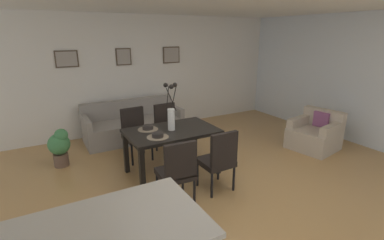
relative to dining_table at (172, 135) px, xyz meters
The scene contains 19 objects.
ground_plane 1.06m from the dining_table, 70.35° to the right, with size 9.00×9.00×0.00m, color tan.
back_wall_panel 2.56m from the dining_table, 83.41° to the left, with size 9.00×0.10×2.60m, color white.
side_window_wall 4.01m from the dining_table, ahead, with size 0.10×6.30×2.60m, color white.
dining_table is the anchor object (origin of this frame).
dining_chair_near_left 0.93m from the dining_table, 110.97° to the right, with size 0.47×0.47×0.92m.
dining_chair_near_right 0.92m from the dining_table, 110.21° to the left, with size 0.47×0.47×0.92m.
dining_chair_far_left 0.90m from the dining_table, 67.60° to the right, with size 0.45×0.45×0.92m.
dining_chair_far_right 0.92m from the dining_table, 69.69° to the left, with size 0.46×0.46×0.92m.
centerpiece_vase 0.37m from the dining_table, 55.35° to the left, with size 0.21×0.23×0.73m.
placemat_near_left 0.38m from the dining_table, 147.65° to the right, with size 0.32×0.32×0.01m, color #7F705B.
bowl_near_left 0.40m from the dining_table, 147.65° to the right, with size 0.17×0.17×0.07m.
placemat_near_right 0.38m from the dining_table, 147.65° to the left, with size 0.32×0.32×0.01m, color #7F705B.
bowl_near_right 0.40m from the dining_table, 147.65° to the left, with size 0.17×0.17×0.07m.
sofa 1.91m from the dining_table, 91.22° to the left, with size 2.03×0.84×0.80m.
armchair 2.96m from the dining_table, ahead, with size 0.93×0.93×0.75m.
framed_picture_left 2.85m from the dining_table, 115.69° to the left, with size 0.44×0.03×0.33m.
framed_picture_center 2.61m from the dining_table, 90.00° to the left, with size 0.33×0.03×0.37m.
framed_picture_right 2.85m from the dining_table, 64.31° to the left, with size 0.42×0.03×0.38m.
potted_plant 1.95m from the dining_table, 143.34° to the left, with size 0.36×0.36×0.67m.
Camera 1 is at (-2.05, -3.01, 2.18)m, focal length 26.36 mm.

